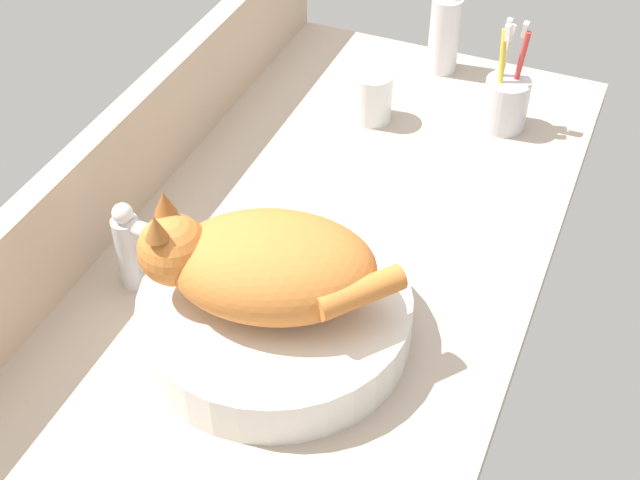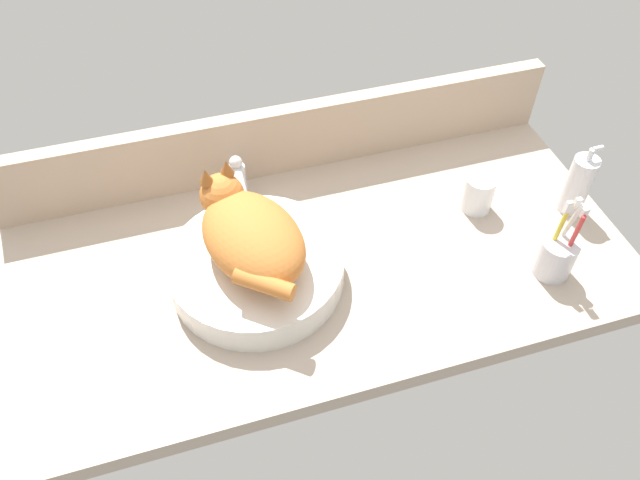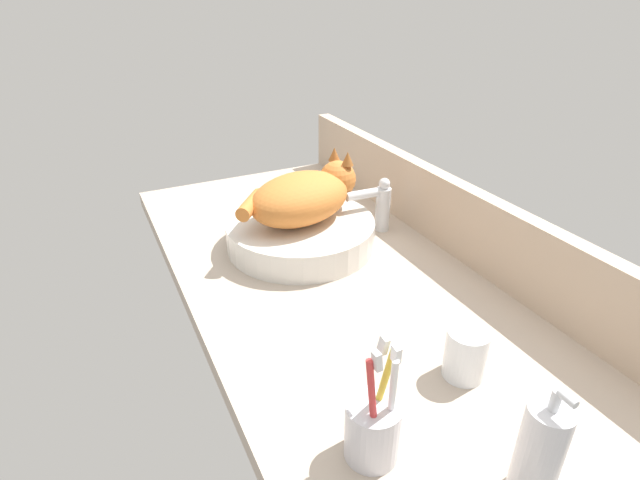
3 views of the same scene
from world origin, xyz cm
name	(u,v)px [view 3 (image 3 of 3)]	position (x,y,z in cm)	size (l,w,h in cm)	color
ground_plane	(333,279)	(0.00, 0.00, -2.00)	(126.56, 61.96, 4.00)	#B2A08E
backsplash_panel	(445,211)	(0.00, 29.18, 8.22)	(126.56, 3.60, 16.43)	tan
sink_basin	(301,233)	(-13.43, -1.53, 3.26)	(34.27, 34.27, 6.52)	silver
cat	(304,196)	(-13.91, -0.25, 12.28)	(23.57, 31.72, 14.00)	#CC7533
faucet	(379,203)	(-12.30, 18.97, 7.30)	(3.60, 11.85, 13.60)	silver
soap_dispenser	(540,451)	(56.64, -2.01, 7.08)	(5.41, 5.41, 17.19)	silver
toothbrush_cup	(373,427)	(43.38, -16.65, 4.86)	(7.34, 7.34, 18.70)	silver
water_glass	(465,356)	(37.00, 4.15, 3.69)	(6.62, 6.62, 8.49)	white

